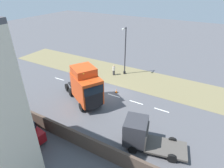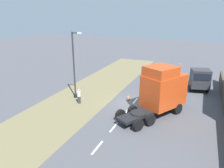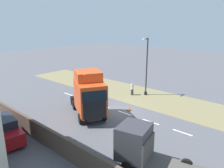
# 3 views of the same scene
# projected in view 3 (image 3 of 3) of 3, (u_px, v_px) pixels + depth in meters

# --- Properties ---
(ground_plane) EXTENTS (120.00, 120.00, 0.00)m
(ground_plane) POSITION_uv_depth(u_px,v_px,m) (118.00, 111.00, 23.65)
(ground_plane) COLOR #515156
(ground_plane) RESTS_ON ground
(grass_verge) EXTENTS (7.00, 44.00, 0.01)m
(grass_verge) POSITION_uv_depth(u_px,v_px,m) (148.00, 97.00, 27.98)
(grass_verge) COLOR olive
(grass_verge) RESTS_ON ground
(lane_markings) EXTENTS (0.16, 17.80, 0.00)m
(lane_markings) POSITION_uv_depth(u_px,v_px,m) (113.00, 109.00, 24.10)
(lane_markings) COLOR white
(lane_markings) RESTS_ON ground
(boundary_wall) EXTENTS (0.25, 24.00, 1.59)m
(boundary_wall) POSITION_uv_depth(u_px,v_px,m) (44.00, 135.00, 16.95)
(boundary_wall) COLOR #4C3D33
(boundary_wall) RESTS_ON ground
(lorry_cab) EXTENTS (5.67, 7.25, 4.84)m
(lorry_cab) POSITION_uv_depth(u_px,v_px,m) (89.00, 95.00, 21.51)
(lorry_cab) COLOR black
(lorry_cab) RESTS_ON ground
(flatbed_truck) EXTENTS (3.31, 5.81, 2.83)m
(flatbed_truck) POSITION_uv_depth(u_px,v_px,m) (140.00, 146.00, 14.19)
(flatbed_truck) COLOR #333338
(flatbed_truck) RESTS_ON ground
(parked_car) EXTENTS (2.50, 4.96, 1.96)m
(parked_car) POSITION_uv_depth(u_px,v_px,m) (4.00, 130.00, 17.47)
(parked_car) COLOR maroon
(parked_car) RESTS_ON ground
(lamp_post) EXTENTS (1.31, 0.38, 7.42)m
(lamp_post) POSITION_uv_depth(u_px,v_px,m) (146.00, 70.00, 28.04)
(lamp_post) COLOR black
(lamp_post) RESTS_ON ground
(pedestrian) EXTENTS (0.39, 0.39, 1.64)m
(pedestrian) POSITION_uv_depth(u_px,v_px,m) (132.00, 89.00, 28.70)
(pedestrian) COLOR #333338
(pedestrian) RESTS_ON ground
(traffic_cone_lead) EXTENTS (0.36, 0.36, 0.58)m
(traffic_cone_lead) POSITION_uv_depth(u_px,v_px,m) (129.00, 108.00, 23.65)
(traffic_cone_lead) COLOR black
(traffic_cone_lead) RESTS_ON ground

